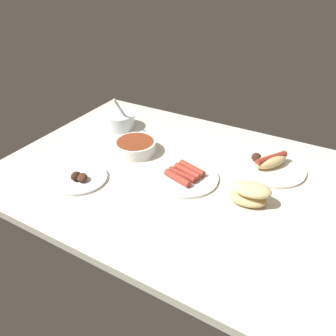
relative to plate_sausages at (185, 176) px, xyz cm
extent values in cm
cube|color=silver|center=(-7.12, 1.84, -2.53)|extent=(120.00, 90.00, 3.00)
cylinder|color=white|center=(0.00, 0.00, -0.53)|extent=(23.70, 23.70, 1.00)
cylinder|color=#9E3828|center=(-0.88, -3.89, 1.18)|extent=(10.99, 5.30, 2.42)
cylinder|color=maroon|center=(-0.29, -1.30, 1.18)|extent=(10.99, 4.23, 2.42)
cylinder|color=#9E3828|center=(0.29, 1.30, 1.18)|extent=(11.00, 5.13, 2.42)
cylinder|color=#9E3828|center=(0.88, 3.89, 1.18)|extent=(10.98, 5.34, 2.42)
cylinder|color=white|center=(-31.70, -18.54, -0.53)|extent=(19.24, 19.24, 1.00)
ellipsoid|color=#381E14|center=(-31.57, -20.18, 1.46)|extent=(3.26, 4.00, 2.98)
ellipsoid|color=#472819|center=(-29.46, -19.50, 1.20)|extent=(5.81, 5.68, 2.45)
cylinder|color=silver|center=(-43.54, 20.96, 2.21)|extent=(13.70, 13.70, 6.47)
cylinder|color=beige|center=(-43.54, 20.96, 3.50)|extent=(12.06, 12.06, 2.91)
cube|color=#B7B7BC|center=(-40.46, 19.24, 8.30)|extent=(1.08, 9.15, 14.01)
ellipsoid|color=#DBB77A|center=(23.24, -2.26, 0.77)|extent=(12.91, 9.21, 3.60)
ellipsoid|color=#E5C689|center=(23.97, -1.97, 4.37)|extent=(12.92, 9.23, 3.60)
cylinder|color=white|center=(-25.05, 6.45, 1.34)|extent=(16.23, 16.23, 4.73)
cylinder|color=maroon|center=(-25.05, 6.45, 3.31)|extent=(14.61, 14.61, 1.00)
cylinder|color=white|center=(24.48, 20.79, -0.53)|extent=(25.71, 25.71, 1.00)
ellipsoid|color=#DBB77A|center=(24.48, 20.79, 2.17)|extent=(12.60, 14.97, 4.40)
cylinder|color=maroon|center=(24.48, 20.79, 3.38)|extent=(9.20, 12.43, 2.40)
ellipsoid|color=#381E14|center=(18.87, 22.19, 1.37)|extent=(4.21, 4.88, 2.80)
camera|label=1|loc=(38.50, -80.88, 63.82)|focal=33.52mm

